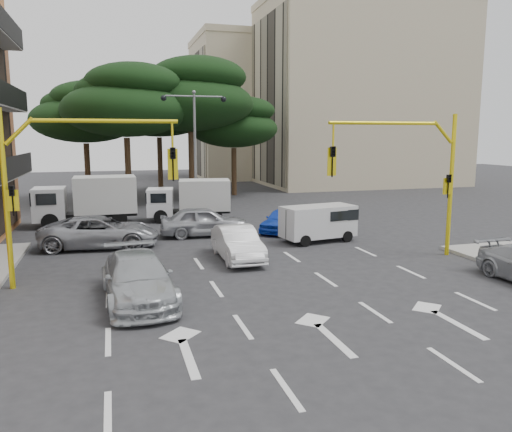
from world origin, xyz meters
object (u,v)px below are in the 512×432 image
Objects in this scene: car_blue_compact at (282,220)px; box_truck_b at (190,200)px; car_silver_cross_a at (100,232)px; car_white_hatch at (237,243)px; signal_mast_right at (415,166)px; signal_mast_left at (62,173)px; box_truck_a at (87,201)px; van_white at (318,223)px; street_lamp_center at (195,130)px; car_silver_wagon at (138,278)px; car_silver_cross_b at (204,221)px.

box_truck_b reaches higher than car_blue_compact.
box_truck_b is (5.12, 6.33, 0.50)m from car_silver_cross_a.
car_white_hatch reaches higher than car_blue_compact.
signal_mast_right is 1.44× the size of car_white_hatch.
box_truck_a is at bearing 89.16° from signal_mast_left.
car_blue_compact is 2.99m from van_white.
street_lamp_center is 1.55× the size of box_truck_b.
signal_mast_right reaches higher than box_truck_a.
signal_mast_left is at bearing -115.91° from street_lamp_center.
street_lamp_center is 2.18× the size of van_white.
car_silver_wagon reaches higher than car_blue_compact.
van_white is (10.17, -1.54, 0.16)m from car_silver_cross_a.
car_silver_cross_a is (-5.83, -8.32, -4.69)m from street_lamp_center.
car_silver_cross_b is 7.73m from box_truck_a.
box_truck_b is (6.09, 12.03, -2.65)m from signal_mast_left.
signal_mast_left is 0.77× the size of street_lamp_center.
signal_mast_left reaches higher than box_truck_b.
car_silver_cross_b is (6.04, 7.01, -3.12)m from signal_mast_left.
car_silver_wagon is at bearing 162.64° from car_silver_cross_b.
street_lamp_center is 1.47× the size of car_silver_cross_a.
car_silver_cross_a is at bearing -125.06° from street_lamp_center.
car_blue_compact is 0.70× the size of car_silver_cross_a.
signal_mast_left reaches higher than car_white_hatch.
car_white_hatch is 6.03m from car_silver_wagon.
car_blue_compact is 0.82× the size of car_silver_cross_b.
box_truck_b is at bearing -109.84° from street_lamp_center.
car_white_hatch is 5.26m from car_silver_cross_b.
signal_mast_left reaches higher than car_silver_cross_a.
box_truck_b reaches higher than van_white.
street_lamp_center is at bearing -28.51° from car_silver_cross_a.
box_truck_a is at bearing 138.20° from signal_mast_right.
car_white_hatch is (6.49, 1.77, -3.20)m from signal_mast_left.
car_silver_cross_b is at bearing 95.00° from car_white_hatch.
signal_mast_right reaches higher than car_silver_cross_b.
car_silver_cross_a is 8.16m from box_truck_b.
car_silver_cross_b is at bearing -131.14° from box_truck_a.
car_silver_cross_a reaches higher than car_blue_compact.
car_silver_cross_b is (-0.45, 5.24, 0.08)m from car_white_hatch.
car_silver_wagon is 0.88× the size of box_truck_a.
car_white_hatch is at bearing -170.59° from car_silver_cross_b.
car_silver_wagon is 1.12× the size of car_silver_cross_b.
signal_mast_right is 1.05× the size of box_truck_a.
car_silver_cross_a is at bearing 109.09° from car_silver_cross_b.
car_blue_compact is at bearing -75.41° from car_silver_cross_a.
box_truck_a is (-0.79, 6.32, 0.66)m from car_silver_cross_a.
signal_mast_right and signal_mast_left have the same top height.
box_truck_a is (-13.43, 12.01, -2.48)m from signal_mast_right.
box_truck_b is (-0.72, -1.98, -4.19)m from street_lamp_center.
van_white is 13.50m from box_truck_a.
car_blue_compact is (-3.32, 7.01, -3.26)m from signal_mast_right.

